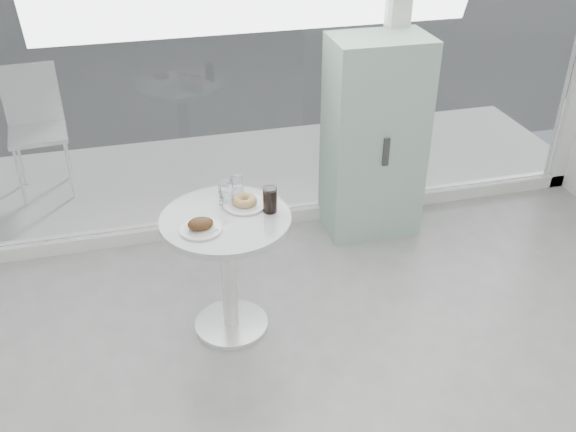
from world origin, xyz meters
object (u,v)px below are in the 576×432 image
object	(u,v)px
mint_cabinet	(374,138)
plate_donut	(245,202)
water_tumbler_b	(237,187)
patio_chair	(36,122)
cola_glass	(270,200)
plate_fritter	(201,226)
water_tumbler_a	(226,194)
main_table	(227,251)

from	to	relation	value
mint_cabinet	plate_donut	size ratio (longest dim) A/B	5.91
mint_cabinet	water_tumbler_b	bearing A→B (deg)	-148.25
patio_chair	cola_glass	xyz separation A→B (m)	(1.40, -2.03, 0.23)
water_tumbler_b	plate_fritter	bearing A→B (deg)	-128.36
plate_donut	water_tumbler_a	xyz separation A→B (m)	(-0.10, 0.06, 0.03)
cola_glass	plate_fritter	bearing A→B (deg)	-166.29
plate_fritter	water_tumbler_b	world-z (taller)	water_tumbler_b
plate_fritter	patio_chair	bearing A→B (deg)	115.39
main_table	cola_glass	world-z (taller)	cola_glass
mint_cabinet	water_tumbler_a	xyz separation A→B (m)	(-1.17, -0.72, 0.11)
main_table	plate_fritter	distance (m)	0.30
mint_cabinet	patio_chair	size ratio (longest dim) A/B	1.44
plate_fritter	mint_cabinet	bearing A→B (deg)	35.96
mint_cabinet	cola_glass	distance (m)	1.30
mint_cabinet	water_tumbler_a	world-z (taller)	mint_cabinet
patio_chair	cola_glass	bearing A→B (deg)	-60.66
main_table	mint_cabinet	bearing A→B (deg)	36.21
water_tumbler_b	plate_donut	bearing A→B (deg)	-80.96
water_tumbler_a	cola_glass	bearing A→B (deg)	-35.67
cola_glass	water_tumbler_b	bearing A→B (deg)	122.88
patio_chair	plate_donut	world-z (taller)	patio_chair
patio_chair	water_tumbler_a	xyz separation A→B (m)	(1.18, -1.87, 0.21)
water_tumbler_a	water_tumbler_b	world-z (taller)	water_tumbler_a
main_table	mint_cabinet	size ratio (longest dim) A/B	0.54
mint_cabinet	plate_donut	bearing A→B (deg)	-143.28
main_table	cola_glass	size ratio (longest dim) A/B	5.20
water_tumbler_a	water_tumbler_b	size ratio (longest dim) A/B	1.03
main_table	mint_cabinet	world-z (taller)	mint_cabinet
plate_donut	water_tumbler_a	world-z (taller)	water_tumbler_a
water_tumbler_b	main_table	bearing A→B (deg)	-116.01
water_tumbler_a	main_table	bearing A→B (deg)	-101.21
plate_donut	cola_glass	bearing A→B (deg)	-38.49
patio_chair	plate_donut	bearing A→B (deg)	-61.78
plate_donut	plate_fritter	bearing A→B (deg)	-144.34
patio_chair	plate_donut	distance (m)	2.32
plate_donut	water_tumbler_a	size ratio (longest dim) A/B	1.93
mint_cabinet	plate_fritter	world-z (taller)	mint_cabinet
plate_donut	water_tumbler_a	bearing A→B (deg)	148.26
main_table	water_tumbler_b	distance (m)	0.37
plate_fritter	water_tumbler_a	world-z (taller)	water_tumbler_a
water_tumbler_b	cola_glass	bearing A→B (deg)	-57.12
plate_donut	water_tumbler_b	distance (m)	0.13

